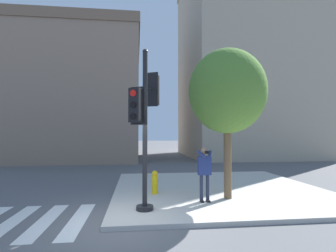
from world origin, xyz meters
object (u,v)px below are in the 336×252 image
(traffic_signal_pole, at_px, (145,117))
(fire_hydrant, at_px, (155,182))
(street_tree, at_px, (227,92))
(person_photographer, at_px, (205,169))

(traffic_signal_pole, distance_m, fire_hydrant, 2.96)
(traffic_signal_pole, xyz_separation_m, street_tree, (2.76, 1.02, 0.94))
(person_photographer, height_order, street_tree, street_tree)
(traffic_signal_pole, height_order, fire_hydrant, traffic_signal_pole)
(fire_hydrant, bearing_deg, traffic_signal_pole, -101.94)
(traffic_signal_pole, relative_size, fire_hydrant, 5.52)
(street_tree, bearing_deg, fire_hydrant, 158.47)
(street_tree, xyz_separation_m, fire_hydrant, (-2.35, 0.93, -3.13))
(traffic_signal_pole, bearing_deg, person_photographer, 20.17)
(traffic_signal_pole, xyz_separation_m, person_photographer, (1.90, 0.70, -1.58))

